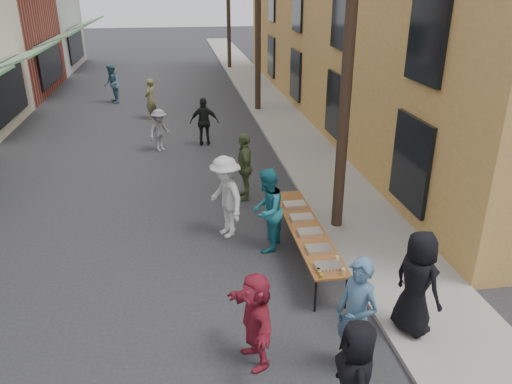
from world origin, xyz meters
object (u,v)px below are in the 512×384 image
object	(u,v)px
catering_tray_sausage	(329,266)
guest_front_c	(267,210)
guest_front_a	(355,380)
server	(417,283)
utility_pole_mid	(258,8)
serving_table	(306,229)
utility_pole_near	(350,38)

from	to	relation	value
catering_tray_sausage	guest_front_c	bearing A→B (deg)	108.79
guest_front_a	server	distance (m)	2.43
utility_pole_mid	serving_table	distance (m)	13.86
utility_pole_mid	guest_front_a	size ratio (longest dim) A/B	5.15
guest_front_a	utility_pole_near	bearing A→B (deg)	169.76
guest_front_a	guest_front_c	xyz separation A→B (m)	(-0.25, 5.06, 0.08)
utility_pole_mid	guest_front_a	distance (m)	18.23
serving_table	server	xyz separation A→B (m)	(1.17, -2.75, 0.32)
utility_pole_near	catering_tray_sausage	bearing A→B (deg)	-110.87
serving_table	server	size ratio (longest dim) A/B	2.15
utility_pole_near	utility_pole_mid	world-z (taller)	same
catering_tray_sausage	guest_front_a	world-z (taller)	guest_front_a
utility_pole_near	catering_tray_sausage	size ratio (longest dim) A/B	18.00
serving_table	catering_tray_sausage	size ratio (longest dim) A/B	8.00
server	serving_table	bearing A→B (deg)	0.57
serving_table	guest_front_c	distance (m)	0.97
utility_pole_mid	server	world-z (taller)	utility_pole_mid
server	catering_tray_sausage	bearing A→B (deg)	24.35
guest_front_c	utility_pole_mid	bearing A→B (deg)	-162.33
utility_pole_mid	guest_front_c	distance (m)	13.34
guest_front_c	server	world-z (taller)	server
utility_pole_mid	server	distance (m)	16.40
guest_front_a	catering_tray_sausage	bearing A→B (deg)	175.39
utility_pole_mid	serving_table	bearing A→B (deg)	-94.81
serving_table	guest_front_a	size ratio (longest dim) A/B	2.29
guest_front_c	server	bearing A→B (deg)	56.18
utility_pole_near	utility_pole_mid	size ratio (longest dim) A/B	1.00
utility_pole_mid	catering_tray_sausage	distance (m)	15.43
catering_tray_sausage	utility_pole_near	bearing A→B (deg)	69.13
utility_pole_mid	serving_table	world-z (taller)	utility_pole_mid
guest_front_a	guest_front_c	world-z (taller)	guest_front_c
catering_tray_sausage	guest_front_c	xyz separation A→B (m)	(-0.75, 2.21, 0.16)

